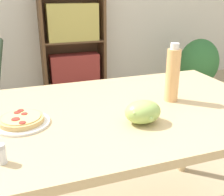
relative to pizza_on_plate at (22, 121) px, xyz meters
The scene contains 7 objects.
dining_table 0.50m from the pizza_on_plate, ahead, with size 1.34×0.92×0.76m.
pizza_on_plate is the anchor object (origin of this frame).
grape_bunch 0.50m from the pizza_on_plate, 17.45° to the right, with size 0.15×0.14×0.10m.
drink_bottle 0.72m from the pizza_on_plate, ahead, with size 0.07×0.07×0.28m.
salt_shaker 0.28m from the pizza_on_plate, 105.08° to the right, with size 0.03×0.03×0.07m.
bookshelf 2.63m from the pizza_on_plate, 73.55° to the left, with size 0.82×0.30×1.31m.
potted_plant_floor 3.02m from the pizza_on_plate, 40.19° to the left, with size 0.54×0.46×0.69m.
Camera 1 is at (-0.53, -1.17, 1.27)m, focal length 45.00 mm.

